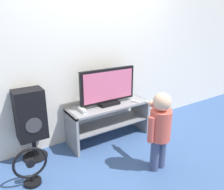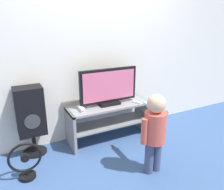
# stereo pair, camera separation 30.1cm
# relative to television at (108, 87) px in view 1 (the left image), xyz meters

# --- Properties ---
(ground_plane) EXTENTS (16.00, 16.00, 0.00)m
(ground_plane) POSITION_rel_television_xyz_m (0.00, -0.23, -0.80)
(ground_plane) COLOR #38568C
(wall_back) EXTENTS (10.00, 0.06, 2.60)m
(wall_back) POSITION_rel_television_xyz_m (0.00, 0.27, 0.50)
(wall_back) COLOR silver
(wall_back) RESTS_ON ground_plane
(tv_stand) EXTENTS (1.22, 0.41, 0.54)m
(tv_stand) POSITION_rel_television_xyz_m (0.00, -0.02, -0.44)
(tv_stand) COLOR gray
(tv_stand) RESTS_ON ground_plane
(television) EXTENTS (0.86, 0.20, 0.52)m
(television) POSITION_rel_television_xyz_m (0.00, 0.00, 0.00)
(television) COLOR black
(television) RESTS_ON tv_stand
(game_console) EXTENTS (0.05, 0.17, 0.05)m
(game_console) POSITION_rel_television_xyz_m (-0.43, -0.04, -0.23)
(game_console) COLOR white
(game_console) RESTS_ON tv_stand
(remote_primary) EXTENTS (0.08, 0.13, 0.03)m
(remote_primary) POSITION_rel_television_xyz_m (0.38, -0.15, -0.25)
(remote_primary) COLOR white
(remote_primary) RESTS_ON tv_stand
(child) EXTENTS (0.36, 0.52, 0.95)m
(child) POSITION_rel_television_xyz_m (0.10, -0.93, -0.24)
(child) COLOR #3F4C72
(child) RESTS_ON ground_plane
(speaker_tower) EXTENTS (0.34, 0.31, 0.92)m
(speaker_tower) POSITION_rel_television_xyz_m (-1.07, 0.09, -0.22)
(speaker_tower) COLOR black
(speaker_tower) RESTS_ON ground_plane
(floor_fan) EXTENTS (0.36, 0.18, 0.44)m
(floor_fan) POSITION_rel_television_xyz_m (-1.22, -0.40, -0.60)
(floor_fan) COLOR black
(floor_fan) RESTS_ON ground_plane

